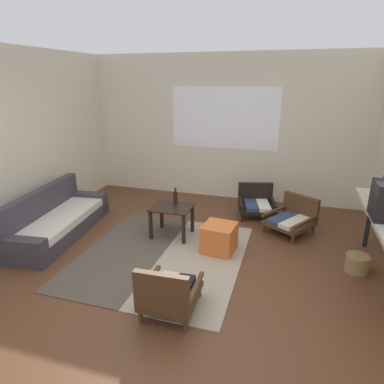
{
  "coord_description": "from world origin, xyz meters",
  "views": [
    {
      "loc": [
        1.27,
        -3.21,
        2.23
      ],
      "look_at": [
        0.07,
        0.71,
        0.84
      ],
      "focal_mm": 31.18,
      "sensor_mm": 36.0,
      "label": 1
    }
  ],
  "objects": [
    {
      "name": "far_wall_with_window",
      "position": [
        0.0,
        3.06,
        1.35
      ],
      "size": [
        5.6,
        0.13,
        2.7
      ],
      "color": "beige",
      "rests_on": "ground"
    },
    {
      "name": "glass_bottle",
      "position": [
        -0.33,
        1.17,
        0.57
      ],
      "size": [
        0.06,
        0.06,
        0.25
      ],
      "color": "black",
      "rests_on": "coffee_table"
    },
    {
      "name": "ottoman_orange",
      "position": [
        0.43,
        0.79,
        0.19
      ],
      "size": [
        0.46,
        0.46,
        0.39
      ],
      "primitive_type": "cube",
      "rotation": [
        0.0,
        0.0,
        -0.11
      ],
      "color": "#D1662D",
      "rests_on": "ground"
    },
    {
      "name": "wicker_basket",
      "position": [
        2.15,
        0.78,
        0.11
      ],
      "size": [
        0.27,
        0.27,
        0.22
      ],
      "primitive_type": "cylinder",
      "color": "olive",
      "rests_on": "ground"
    },
    {
      "name": "clay_vase",
      "position": [
        2.37,
        1.08,
        0.96
      ],
      "size": [
        0.22,
        0.22,
        0.33
      ],
      "color": "brown",
      "rests_on": "console_shelf"
    },
    {
      "name": "couch",
      "position": [
        -2.04,
        0.59,
        0.21
      ],
      "size": [
        0.93,
        2.03,
        0.68
      ],
      "color": "#38333D",
      "rests_on": "ground"
    },
    {
      "name": "armchair_by_window",
      "position": [
        0.76,
        2.24,
        0.23
      ],
      "size": [
        0.72,
        0.7,
        0.52
      ],
      "color": "black",
      "rests_on": "ground"
    },
    {
      "name": "armchair_corner",
      "position": [
        1.37,
        1.73,
        0.24
      ],
      "size": [
        0.84,
        0.86,
        0.54
      ],
      "color": "#472D19",
      "rests_on": "ground"
    },
    {
      "name": "armchair_striped_foreground",
      "position": [
        0.24,
        -0.63,
        0.25
      ],
      "size": [
        0.56,
        0.64,
        0.58
      ],
      "color": "#472D19",
      "rests_on": "ground"
    },
    {
      "name": "area_rug",
      "position": [
        -0.27,
        0.44,
        0.01
      ],
      "size": [
        2.09,
        2.36,
        0.01
      ],
      "color": "#4C4238",
      "rests_on": "ground"
    },
    {
      "name": "ground_plane",
      "position": [
        0.0,
        0.0,
        0.0
      ],
      "size": [
        7.8,
        7.8,
        0.0
      ],
      "primitive_type": "plane",
      "color": "#56331E"
    },
    {
      "name": "coffee_table",
      "position": [
        -0.34,
        1.05,
        0.37
      ],
      "size": [
        0.58,
        0.5,
        0.47
      ],
      "color": "black",
      "rests_on": "ground"
    }
  ]
}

